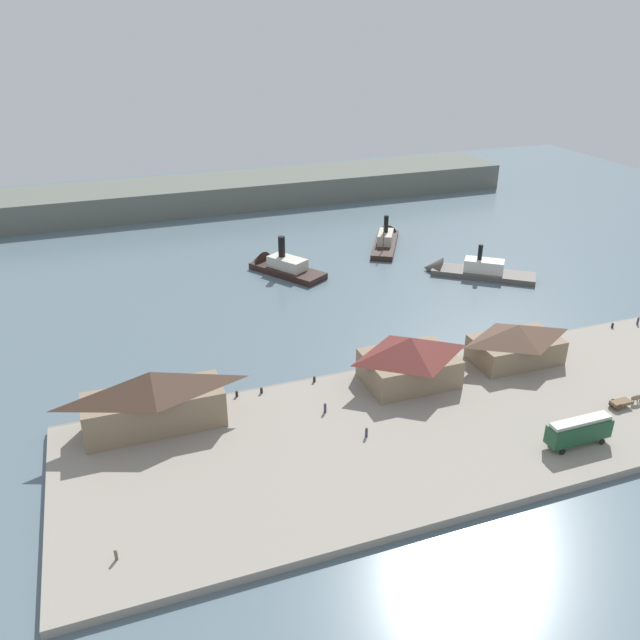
% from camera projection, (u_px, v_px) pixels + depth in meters
% --- Properties ---
extents(ground_plane, '(320.00, 320.00, 0.00)m').
position_uv_depth(ground_plane, '(380.00, 360.00, 113.48)').
color(ground_plane, slate).
extents(quay_promenade, '(110.00, 36.00, 1.20)m').
position_uv_depth(quay_promenade, '(443.00, 425.00, 94.59)').
color(quay_promenade, gray).
rests_on(quay_promenade, ground).
extents(seawall_edge, '(110.00, 0.80, 1.00)m').
position_uv_depth(seawall_edge, '(389.00, 367.00, 110.21)').
color(seawall_edge, slate).
rests_on(seawall_edge, ground).
extents(ferry_shed_west_terminal, '(20.08, 7.57, 9.17)m').
position_uv_depth(ferry_shed_west_terminal, '(153.00, 399.00, 91.23)').
color(ferry_shed_west_terminal, '#847056').
rests_on(ferry_shed_west_terminal, quay_promenade).
extents(ferry_shed_east_terminal, '(14.71, 10.67, 8.01)m').
position_uv_depth(ferry_shed_east_terminal, '(409.00, 359.00, 102.90)').
color(ferry_shed_east_terminal, '#847056').
rests_on(ferry_shed_east_terminal, quay_promenade).
extents(ferry_shed_customs_shed, '(15.12, 9.00, 6.86)m').
position_uv_depth(ferry_shed_customs_shed, '(516.00, 342.00, 109.40)').
color(ferry_shed_customs_shed, '#847056').
rests_on(ferry_shed_customs_shed, quay_promenade).
extents(street_tram, '(9.61, 2.63, 4.16)m').
position_uv_depth(street_tram, '(579.00, 430.00, 88.28)').
color(street_tram, '#1E4C2D').
rests_on(street_tram, quay_promenade).
extents(horse_cart, '(5.99, 1.64, 1.87)m').
position_uv_depth(horse_cart, '(626.00, 401.00, 97.69)').
color(horse_cart, brown).
rests_on(horse_cart, quay_promenade).
extents(pedestrian_walking_west, '(0.42, 0.42, 1.69)m').
position_uv_depth(pedestrian_walking_west, '(325.00, 408.00, 96.22)').
color(pedestrian_walking_west, '#33384C').
rests_on(pedestrian_walking_west, quay_promenade).
extents(pedestrian_standing_center, '(0.40, 0.40, 1.63)m').
position_uv_depth(pedestrian_standing_center, '(638.00, 321.00, 123.36)').
color(pedestrian_standing_center, '#33384C').
rests_on(pedestrian_standing_center, quay_promenade).
extents(pedestrian_near_west_shed, '(0.40, 0.40, 1.62)m').
position_uv_depth(pedestrian_near_west_shed, '(366.00, 432.00, 90.68)').
color(pedestrian_near_west_shed, '#33384C').
rests_on(pedestrian_near_west_shed, quay_promenade).
extents(pedestrian_near_cart, '(0.37, 0.37, 1.51)m').
position_uv_depth(pedestrian_near_cart, '(116.00, 555.00, 70.27)').
color(pedestrian_near_cart, '#6B5B4C').
rests_on(pedestrian_near_cart, quay_promenade).
extents(mooring_post_west, '(0.44, 0.44, 0.90)m').
position_uv_depth(mooring_post_west, '(613.00, 325.00, 122.25)').
color(mooring_post_west, black).
rests_on(mooring_post_west, quay_promenade).
extents(mooring_post_center_east, '(0.44, 0.44, 0.90)m').
position_uv_depth(mooring_post_center_east, '(237.00, 394.00, 100.30)').
color(mooring_post_center_east, black).
rests_on(mooring_post_center_east, quay_promenade).
extents(mooring_post_east, '(0.44, 0.44, 0.90)m').
position_uv_depth(mooring_post_east, '(261.00, 390.00, 101.23)').
color(mooring_post_east, black).
rests_on(mooring_post_east, quay_promenade).
extents(mooring_post_center_west, '(0.44, 0.44, 0.90)m').
position_uv_depth(mooring_post_center_west, '(314.00, 379.00, 104.31)').
color(mooring_post_center_west, black).
rests_on(mooring_post_center_west, quay_promenade).
extents(ferry_outer_harbor, '(16.25, 20.73, 11.17)m').
position_uv_depth(ferry_outer_harbor, '(279.00, 266.00, 151.54)').
color(ferry_outer_harbor, black).
rests_on(ferry_outer_harbor, ground).
extents(ferry_approaching_west, '(16.46, 23.33, 10.32)m').
position_uv_depth(ferry_approaching_west, '(386.00, 239.00, 169.84)').
color(ferry_approaching_west, black).
rests_on(ferry_approaching_west, ground).
extents(ferry_moored_east, '(23.94, 20.32, 9.93)m').
position_uv_depth(ferry_moored_east, '(467.00, 270.00, 149.60)').
color(ferry_moored_east, '#514C47').
rests_on(ferry_moored_east, ground).
extents(far_headland, '(180.00, 24.00, 8.00)m').
position_uv_depth(far_headland, '(237.00, 191.00, 204.89)').
color(far_headland, '#60665B').
rests_on(far_headland, ground).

